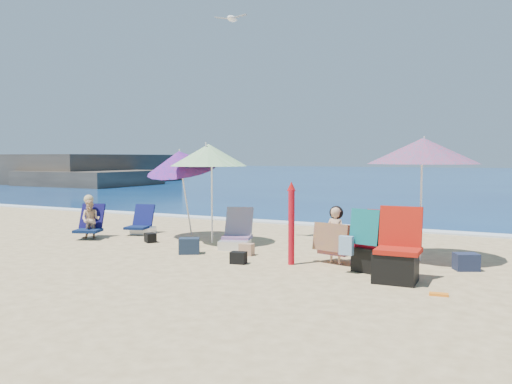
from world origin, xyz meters
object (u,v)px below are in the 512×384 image
at_px(chair_rainbow, 236,237).
at_px(camp_chair_right, 372,249).
at_px(umbrella_striped, 209,155).
at_px(person_center, 335,236).
at_px(umbrella_blue, 180,161).
at_px(chair_navy, 142,226).
at_px(camp_chair_left, 397,260).
at_px(seagull, 232,19).
at_px(person_left, 90,219).
at_px(furled_umbrella, 291,219).
at_px(umbrella_turquoise, 423,151).

relative_size(chair_rainbow, camp_chair_right, 0.93).
relative_size(umbrella_striped, person_center, 2.17).
relative_size(umbrella_blue, chair_navy, 2.58).
bearing_deg(chair_rainbow, person_center, -15.13).
bearing_deg(camp_chair_left, seagull, 151.55).
bearing_deg(chair_rainbow, person_left, -172.97).
bearing_deg(seagull, furled_umbrella, -38.82).
distance_m(umbrella_blue, chair_rainbow, 2.26).
distance_m(umbrella_striped, chair_navy, 2.67).
xyz_separation_m(furled_umbrella, person_left, (-4.86, 0.56, -0.31)).
xyz_separation_m(furled_umbrella, chair_navy, (-4.36, 1.63, -0.56)).
xyz_separation_m(umbrella_blue, person_center, (3.81, -1.12, -1.20)).
bearing_deg(umbrella_blue, chair_navy, 173.49).
distance_m(umbrella_blue, person_left, 2.27).
distance_m(umbrella_blue, camp_chair_left, 5.51).
bearing_deg(umbrella_turquoise, camp_chair_right, -112.79).
xyz_separation_m(umbrella_striped, chair_navy, (-2.08, 0.48, -1.59)).
bearing_deg(furled_umbrella, person_center, 32.58).
bearing_deg(umbrella_turquoise, camp_chair_left, -91.29).
bearing_deg(chair_rainbow, seagull, 124.77).
height_order(camp_chair_left, person_left, camp_chair_left).
bearing_deg(person_center, umbrella_turquoise, 36.35).
bearing_deg(furled_umbrella, camp_chair_left, -13.85).
bearing_deg(umbrella_blue, person_center, -16.32).
height_order(furled_umbrella, chair_navy, furled_umbrella).
distance_m(umbrella_turquoise, umbrella_blue, 5.03).
bearing_deg(furled_umbrella, umbrella_blue, 154.91).
bearing_deg(camp_chair_right, umbrella_blue, 162.19).
relative_size(furled_umbrella, camp_chair_left, 1.29).
relative_size(camp_chair_right, person_center, 1.04).
bearing_deg(person_center, seagull, 154.87).
height_order(chair_rainbow, person_left, person_left).
xyz_separation_m(camp_chair_right, seagull, (-3.29, 1.55, 4.14)).
relative_size(camp_chair_left, person_left, 1.12).
relative_size(camp_chair_right, seagull, 1.42).
xyz_separation_m(camp_chair_left, seagull, (-3.77, 2.04, 4.18)).
height_order(umbrella_turquoise, person_left, umbrella_turquoise).
relative_size(furled_umbrella, seagull, 1.97).
xyz_separation_m(umbrella_blue, chair_navy, (-1.15, 0.13, -1.48)).
xyz_separation_m(umbrella_striped, umbrella_blue, (-0.93, 0.35, -0.12)).
bearing_deg(umbrella_turquoise, seagull, 175.08).
bearing_deg(furled_umbrella, umbrella_striped, 153.19).
distance_m(umbrella_turquoise, chair_rainbow, 3.75).
height_order(person_center, seagull, seagull).
height_order(umbrella_blue, chair_rainbow, umbrella_blue).
height_order(chair_rainbow, camp_chair_right, camp_chair_right).
bearing_deg(person_center, umbrella_blue, 163.68).
height_order(umbrella_blue, chair_navy, umbrella_blue).
height_order(camp_chair_right, person_center, camp_chair_right).
bearing_deg(person_left, chair_navy, 64.74).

